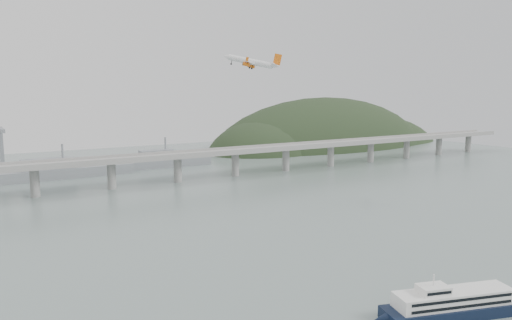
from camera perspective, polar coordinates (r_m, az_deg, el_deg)
ground at (r=205.91m, az=8.26°, el=-11.84°), size 900.00×900.00×0.00m
bridge at (r=372.81m, az=-11.96°, el=-0.13°), size 800.00×22.00×23.90m
headland at (r=637.41m, az=8.74°, el=-0.03°), size 365.00×155.00×156.00m
ferry at (r=172.32m, az=21.59°, el=-15.05°), size 73.11×29.87×14.17m
airliner at (r=298.01m, az=-0.47°, el=11.13°), size 28.11×29.72×10.16m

